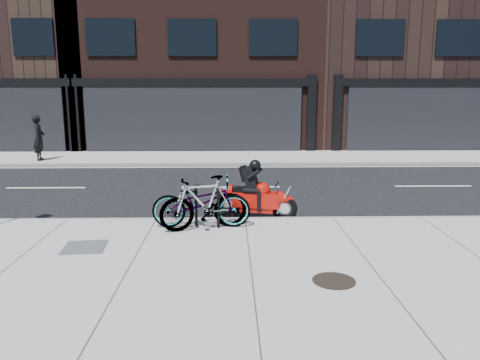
{
  "coord_description": "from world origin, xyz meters",
  "views": [
    {
      "loc": [
        -0.33,
        -12.14,
        3.04
      ],
      "look_at": [
        -0.1,
        -1.4,
        0.9
      ],
      "focal_mm": 35.0,
      "sensor_mm": 36.0,
      "label": 1
    }
  ],
  "objects_px": {
    "bicycle_front": "(201,202)",
    "manhole_cover": "(334,281)",
    "bicycle_rear": "(204,203)",
    "utility_grate": "(85,247)",
    "motorcycle": "(260,195)",
    "pedestrian": "(39,138)",
    "bike_rack": "(207,202)"
  },
  "relations": [
    {
      "from": "pedestrian",
      "to": "bike_rack",
      "type": "bearing_deg",
      "value": -152.94
    },
    {
      "from": "utility_grate",
      "to": "bike_rack",
      "type": "bearing_deg",
      "value": 29.63
    },
    {
      "from": "bicycle_rear",
      "to": "utility_grate",
      "type": "bearing_deg",
      "value": -81.34
    },
    {
      "from": "bicycle_front",
      "to": "motorcycle",
      "type": "height_order",
      "value": "motorcycle"
    },
    {
      "from": "motorcycle",
      "to": "utility_grate",
      "type": "relative_size",
      "value": 2.5
    },
    {
      "from": "bicycle_front",
      "to": "pedestrian",
      "type": "distance_m",
      "value": 11.74
    },
    {
      "from": "manhole_cover",
      "to": "pedestrian",
      "type": "bearing_deg",
      "value": 127.13
    },
    {
      "from": "motorcycle",
      "to": "pedestrian",
      "type": "xyz_separation_m",
      "value": [
        -8.38,
        8.36,
        0.47
      ]
    },
    {
      "from": "motorcycle",
      "to": "bike_rack",
      "type": "bearing_deg",
      "value": -126.81
    },
    {
      "from": "bicycle_front",
      "to": "motorcycle",
      "type": "bearing_deg",
      "value": -52.92
    },
    {
      "from": "bicycle_front",
      "to": "motorcycle",
      "type": "distance_m",
      "value": 1.65
    },
    {
      "from": "motorcycle",
      "to": "manhole_cover",
      "type": "relative_size",
      "value": 2.84
    },
    {
      "from": "bicycle_front",
      "to": "bicycle_rear",
      "type": "relative_size",
      "value": 1.1
    },
    {
      "from": "bike_rack",
      "to": "bicycle_front",
      "type": "height_order",
      "value": "bicycle_front"
    },
    {
      "from": "bike_rack",
      "to": "utility_grate",
      "type": "bearing_deg",
      "value": -150.37
    },
    {
      "from": "motorcycle",
      "to": "manhole_cover",
      "type": "height_order",
      "value": "motorcycle"
    },
    {
      "from": "bicycle_front",
      "to": "motorcycle",
      "type": "xyz_separation_m",
      "value": [
        1.3,
        1.0,
        -0.1
      ]
    },
    {
      "from": "bicycle_rear",
      "to": "utility_grate",
      "type": "height_order",
      "value": "bicycle_rear"
    },
    {
      "from": "bicycle_front",
      "to": "manhole_cover",
      "type": "xyz_separation_m",
      "value": [
        2.19,
        -2.88,
        -0.53
      ]
    },
    {
      "from": "bike_rack",
      "to": "pedestrian",
      "type": "bearing_deg",
      "value": 127.57
    },
    {
      "from": "bike_rack",
      "to": "pedestrian",
      "type": "height_order",
      "value": "pedestrian"
    },
    {
      "from": "bike_rack",
      "to": "manhole_cover",
      "type": "bearing_deg",
      "value": -54.32
    },
    {
      "from": "bicycle_rear",
      "to": "utility_grate",
      "type": "relative_size",
      "value": 2.49
    },
    {
      "from": "bicycle_rear",
      "to": "manhole_cover",
      "type": "height_order",
      "value": "bicycle_rear"
    },
    {
      "from": "pedestrian",
      "to": "manhole_cover",
      "type": "bearing_deg",
      "value": -153.37
    },
    {
      "from": "bicycle_front",
      "to": "pedestrian",
      "type": "height_order",
      "value": "pedestrian"
    },
    {
      "from": "bike_rack",
      "to": "bicycle_rear",
      "type": "distance_m",
      "value": 0.17
    },
    {
      "from": "motorcycle",
      "to": "utility_grate",
      "type": "distance_m",
      "value": 4.1
    },
    {
      "from": "bike_rack",
      "to": "pedestrian",
      "type": "relative_size",
      "value": 0.5
    },
    {
      "from": "bicycle_rear",
      "to": "motorcycle",
      "type": "height_order",
      "value": "motorcycle"
    },
    {
      "from": "bicycle_front",
      "to": "manhole_cover",
      "type": "distance_m",
      "value": 3.65
    },
    {
      "from": "manhole_cover",
      "to": "motorcycle",
      "type": "bearing_deg",
      "value": 102.84
    }
  ]
}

